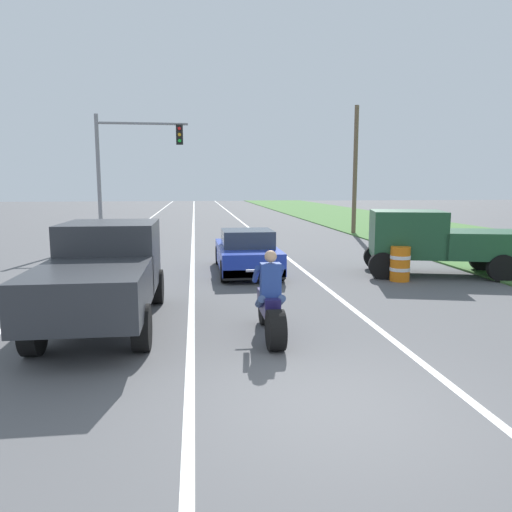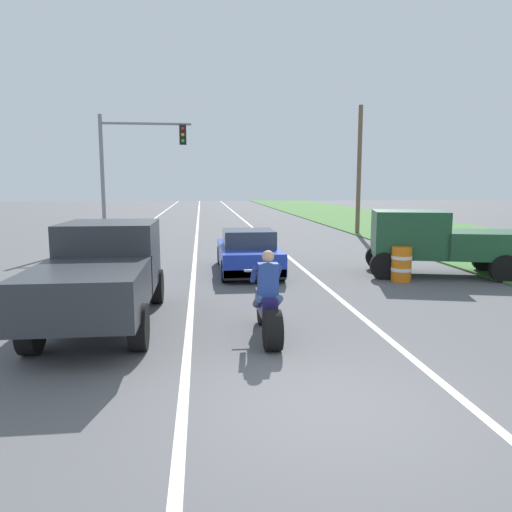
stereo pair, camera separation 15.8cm
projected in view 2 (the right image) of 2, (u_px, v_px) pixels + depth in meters
name	position (u px, v px, depth m)	size (l,w,h in m)	color
ground_plane	(328.00, 410.00, 6.04)	(160.00, 160.00, 0.00)	#565659
lane_stripe_left_solid	(126.00, 239.00, 25.10)	(0.14, 120.00, 0.01)	white
lane_stripe_right_solid	(265.00, 237.00, 25.90)	(0.14, 120.00, 0.01)	white
lane_stripe_centre_dashed	(197.00, 238.00, 25.50)	(0.14, 120.00, 0.01)	white
grass_verge_right	(445.00, 235.00, 27.01)	(10.00, 120.00, 0.06)	#477538
motorcycle_with_rider	(268.00, 307.00, 8.72)	(0.70, 2.21, 1.62)	black
sports_car_blue	(248.00, 253.00, 15.49)	(1.84, 4.30, 1.37)	#1E38B2
pickup_truck_left_lane_dark_grey	(103.00, 270.00, 9.55)	(2.02, 4.80, 1.98)	#2D3035
pickup_truck_right_shoulder_dark_green	(440.00, 240.00, 14.84)	(5.14, 3.14, 1.98)	#1E4C2D
traffic_light_mast_near	(130.00, 159.00, 22.86)	(4.27, 0.34, 6.00)	gray
utility_pole_roadside	(359.00, 171.00, 27.09)	(0.24, 0.24, 7.09)	brown
construction_barrel_nearest	(401.00, 264.00, 14.02)	(0.58, 0.58, 1.00)	orange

